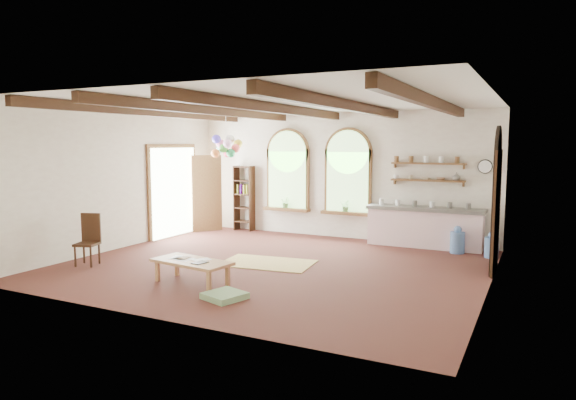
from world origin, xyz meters
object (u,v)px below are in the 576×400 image
Objects in this scene: kitchen_counter at (425,227)px; side_chair at (88,250)px; coffee_table at (192,263)px; balloon_cluster at (226,147)px.

side_chair is at bearing -139.56° from kitchen_counter.
side_chair is at bearing 176.13° from coffee_table.
coffee_table is 4.96m from balloon_cluster.
kitchen_counter reaches higher than coffee_table.
coffee_table is 2.70m from side_chair.
balloon_cluster reaches higher than kitchen_counter.
side_chair reaches higher than coffee_table.
kitchen_counter is at bearing 10.34° from balloon_cluster.
balloon_cluster reaches higher than coffee_table.
balloon_cluster is at bearing -169.66° from kitchen_counter.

